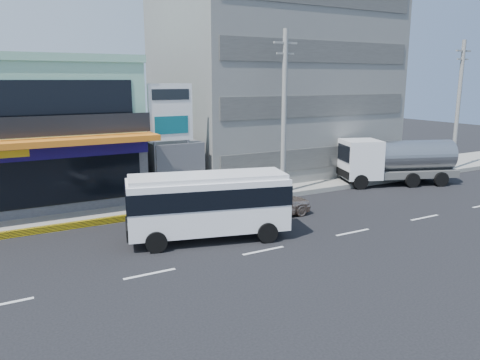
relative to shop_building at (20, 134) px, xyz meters
name	(u,v)px	position (x,y,z in m)	size (l,w,h in m)	color
ground	(263,251)	(8.00, -13.95, -4.00)	(120.00, 120.00, 0.00)	black
sidewalk	(251,189)	(13.00, -4.45, -3.85)	(70.00, 5.00, 0.30)	gray
shop_building	(20,134)	(0.00, 0.00, 0.00)	(12.40, 11.70, 8.00)	#46464B
concrete_building	(272,81)	(18.00, 1.05, 3.00)	(16.00, 12.00, 14.00)	slate
gap_structure	(164,166)	(8.00, -1.95, -2.25)	(3.00, 6.00, 3.50)	#46464B
satellite_dish	(169,139)	(8.00, -2.95, -0.42)	(1.50, 1.50, 0.15)	slate
billboard	(171,119)	(7.50, -4.75, 0.93)	(2.60, 0.18, 6.90)	gray
utility_pole_near	(284,113)	(14.00, -6.55, 1.15)	(1.60, 0.30, 10.00)	#999993
utility_pole_far	(458,106)	(30.00, -6.55, 1.15)	(1.60, 0.30, 10.00)	#999993
minibus	(208,201)	(6.61, -11.46, -2.21)	(7.52, 4.01, 3.00)	white
sedan	(271,203)	(11.00, -9.86, -3.25)	(1.77, 4.41, 1.50)	#C4AA96
tanker_truck	(394,160)	(22.67, -7.33, -2.32)	(8.25, 4.90, 3.13)	white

